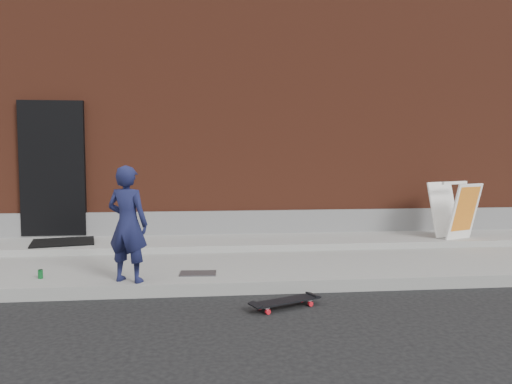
{
  "coord_description": "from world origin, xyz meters",
  "views": [
    {
      "loc": [
        -0.11,
        -5.68,
        1.65
      ],
      "look_at": [
        0.58,
        0.8,
        1.15
      ],
      "focal_mm": 35.0,
      "sensor_mm": 36.0,
      "label": 1
    }
  ],
  "objects": [
    {
      "name": "ground",
      "position": [
        0.0,
        0.0,
        0.0
      ],
      "size": [
        80.0,
        80.0,
        0.0
      ],
      "primitive_type": "plane",
      "color": "black",
      "rests_on": "ground"
    },
    {
      "name": "sidewalk",
      "position": [
        0.0,
        1.5,
        0.07
      ],
      "size": [
        20.0,
        3.0,
        0.15
      ],
      "primitive_type": "cube",
      "color": "gray",
      "rests_on": "ground"
    },
    {
      "name": "apron",
      "position": [
        0.0,
        2.4,
        0.2
      ],
      "size": [
        20.0,
        1.2,
        0.1
      ],
      "primitive_type": "cube",
      "color": "gray",
      "rests_on": "sidewalk"
    },
    {
      "name": "building",
      "position": [
        -0.0,
        6.99,
        2.5
      ],
      "size": [
        20.0,
        8.1,
        5.0
      ],
      "color": "#5C2919",
      "rests_on": "ground"
    },
    {
      "name": "child",
      "position": [
        -0.98,
        0.2,
        0.83
      ],
      "size": [
        0.58,
        0.49,
        1.36
      ],
      "primitive_type": "imported",
      "rotation": [
        0.0,
        0.0,
        2.75
      ],
      "color": "#161A40",
      "rests_on": "sidewalk"
    },
    {
      "name": "skateboard",
      "position": [
        0.76,
        -0.53,
        0.07
      ],
      "size": [
        0.79,
        0.5,
        0.09
      ],
      "color": "red",
      "rests_on": "ground"
    },
    {
      "name": "pizza_sign",
      "position": [
        4.03,
        2.11,
        0.72
      ],
      "size": [
        0.78,
        0.84,
        0.94
      ],
      "color": "white",
      "rests_on": "apron"
    },
    {
      "name": "soda_can",
      "position": [
        -2.06,
        0.45,
        0.2
      ],
      "size": [
        0.06,
        0.06,
        0.11
      ],
      "primitive_type": "cylinder",
      "rotation": [
        0.0,
        0.0,
        -0.1
      ],
      "color": "#197D34",
      "rests_on": "sidewalk"
    },
    {
      "name": "doormat",
      "position": [
        -2.3,
        2.33,
        0.26
      ],
      "size": [
        1.07,
        0.94,
        0.03
      ],
      "primitive_type": "cube",
      "rotation": [
        0.0,
        0.0,
        0.22
      ],
      "color": "black",
      "rests_on": "apron"
    },
    {
      "name": "utility_plate",
      "position": [
        -0.18,
        0.48,
        0.16
      ],
      "size": [
        0.46,
        0.31,
        0.01
      ],
      "primitive_type": "cube",
      "rotation": [
        0.0,
        0.0,
        -0.06
      ],
      "color": "#4C4B50",
      "rests_on": "sidewalk"
    }
  ]
}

